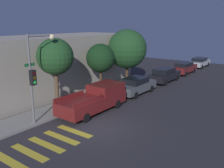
{
  "coord_description": "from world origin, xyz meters",
  "views": [
    {
      "loc": [
        -10.69,
        -9.06,
        6.17
      ],
      "look_at": [
        4.26,
        2.1,
        1.6
      ],
      "focal_mm": 40.0,
      "sensor_mm": 36.0,
      "label": 1
    }
  ],
  "objects_px": {
    "pickup_truck": "(95,99)",
    "sedan_tail_of_row": "(200,62)",
    "tree_near_corner": "(55,57)",
    "traffic_light_pole": "(37,68)",
    "sedan_near_corner": "(136,85)",
    "sedan_middle": "(164,75)",
    "sedan_far_end": "(184,68)",
    "tree_far_end": "(127,49)",
    "tree_midblock": "(100,58)"
  },
  "relations": [
    {
      "from": "tree_midblock",
      "to": "traffic_light_pole",
      "type": "bearing_deg",
      "value": -172.97
    },
    {
      "from": "sedan_middle",
      "to": "tree_near_corner",
      "type": "distance_m",
      "value": 13.53
    },
    {
      "from": "sedan_near_corner",
      "to": "tree_far_end",
      "type": "xyz_separation_m",
      "value": [
        1.8,
        2.15,
        2.95
      ]
    },
    {
      "from": "sedan_middle",
      "to": "tree_near_corner",
      "type": "bearing_deg",
      "value": 170.62
    },
    {
      "from": "traffic_light_pole",
      "to": "sedan_tail_of_row",
      "type": "xyz_separation_m",
      "value": [
        26.89,
        -1.27,
        -2.85
      ]
    },
    {
      "from": "sedan_middle",
      "to": "tree_midblock",
      "type": "bearing_deg",
      "value": 165.16
    },
    {
      "from": "sedan_near_corner",
      "to": "tree_midblock",
      "type": "height_order",
      "value": "tree_midblock"
    },
    {
      "from": "tree_midblock",
      "to": "tree_near_corner",
      "type": "bearing_deg",
      "value": 180.0
    },
    {
      "from": "sedan_near_corner",
      "to": "sedan_far_end",
      "type": "bearing_deg",
      "value": 0.0
    },
    {
      "from": "tree_near_corner",
      "to": "traffic_light_pole",
      "type": "bearing_deg",
      "value": -158.34
    },
    {
      "from": "traffic_light_pole",
      "to": "tree_far_end",
      "type": "bearing_deg",
      "value": 4.48
    },
    {
      "from": "tree_near_corner",
      "to": "sedan_tail_of_row",
      "type": "bearing_deg",
      "value": -4.97
    },
    {
      "from": "pickup_truck",
      "to": "sedan_far_end",
      "type": "xyz_separation_m",
      "value": [
        16.97,
        -0.0,
        -0.15
      ]
    },
    {
      "from": "pickup_truck",
      "to": "tree_far_end",
      "type": "bearing_deg",
      "value": 16.37
    },
    {
      "from": "sedan_far_end",
      "to": "tree_far_end",
      "type": "height_order",
      "value": "tree_far_end"
    },
    {
      "from": "sedan_near_corner",
      "to": "traffic_light_pole",
      "type": "bearing_deg",
      "value": 172.28
    },
    {
      "from": "tree_near_corner",
      "to": "tree_midblock",
      "type": "xyz_separation_m",
      "value": [
        4.89,
        0.0,
        -0.61
      ]
    },
    {
      "from": "sedan_middle",
      "to": "sedan_tail_of_row",
      "type": "relative_size",
      "value": 1.0
    },
    {
      "from": "sedan_far_end",
      "to": "tree_near_corner",
      "type": "xyz_separation_m",
      "value": [
        -18.63,
        2.15,
        3.15
      ]
    },
    {
      "from": "pickup_truck",
      "to": "sedan_tail_of_row",
      "type": "bearing_deg",
      "value": -0.0
    },
    {
      "from": "sedan_middle",
      "to": "tree_far_end",
      "type": "xyz_separation_m",
      "value": [
        -4.02,
        2.15,
        2.95
      ]
    },
    {
      "from": "sedan_tail_of_row",
      "to": "tree_far_end",
      "type": "bearing_deg",
      "value": 172.22
    },
    {
      "from": "traffic_light_pole",
      "to": "sedan_near_corner",
      "type": "relative_size",
      "value": 1.25
    },
    {
      "from": "sedan_near_corner",
      "to": "sedan_middle",
      "type": "xyz_separation_m",
      "value": [
        5.82,
        0.0,
        0.0
      ]
    },
    {
      "from": "traffic_light_pole",
      "to": "pickup_truck",
      "type": "bearing_deg",
      "value": -18.2
    },
    {
      "from": "tree_near_corner",
      "to": "tree_far_end",
      "type": "relative_size",
      "value": 0.93
    },
    {
      "from": "sedan_far_end",
      "to": "tree_far_end",
      "type": "xyz_separation_m",
      "value": [
        -9.67,
        2.15,
        2.98
      ]
    },
    {
      "from": "sedan_near_corner",
      "to": "sedan_tail_of_row",
      "type": "height_order",
      "value": "sedan_near_corner"
    },
    {
      "from": "sedan_far_end",
      "to": "tree_midblock",
      "type": "height_order",
      "value": "tree_midblock"
    },
    {
      "from": "pickup_truck",
      "to": "sedan_tail_of_row",
      "type": "height_order",
      "value": "pickup_truck"
    },
    {
      "from": "sedan_middle",
      "to": "tree_midblock",
      "type": "distance_m",
      "value": 8.74
    },
    {
      "from": "traffic_light_pole",
      "to": "pickup_truck",
      "type": "distance_m",
      "value": 4.87
    },
    {
      "from": "tree_far_end",
      "to": "pickup_truck",
      "type": "bearing_deg",
      "value": -163.63
    },
    {
      "from": "pickup_truck",
      "to": "tree_midblock",
      "type": "distance_m",
      "value": 4.55
    },
    {
      "from": "sedan_middle",
      "to": "tree_midblock",
      "type": "relative_size",
      "value": 1.03
    },
    {
      "from": "sedan_far_end",
      "to": "sedan_tail_of_row",
      "type": "height_order",
      "value": "sedan_far_end"
    },
    {
      "from": "sedan_far_end",
      "to": "tree_near_corner",
      "type": "distance_m",
      "value": 19.02
    },
    {
      "from": "sedan_tail_of_row",
      "to": "tree_far_end",
      "type": "xyz_separation_m",
      "value": [
        -15.72,
        2.15,
        3.01
      ]
    },
    {
      "from": "tree_near_corner",
      "to": "sedan_middle",
      "type": "bearing_deg",
      "value": -9.38
    },
    {
      "from": "pickup_truck",
      "to": "sedan_tail_of_row",
      "type": "xyz_separation_m",
      "value": [
        23.02,
        -0.0,
        -0.19
      ]
    },
    {
      "from": "traffic_light_pole",
      "to": "sedan_far_end",
      "type": "relative_size",
      "value": 1.19
    },
    {
      "from": "sedan_near_corner",
      "to": "pickup_truck",
      "type": "bearing_deg",
      "value": 180.0
    },
    {
      "from": "pickup_truck",
      "to": "sedan_tail_of_row",
      "type": "relative_size",
      "value": 1.18
    },
    {
      "from": "pickup_truck",
      "to": "sedan_far_end",
      "type": "bearing_deg",
      "value": -0.0
    },
    {
      "from": "sedan_far_end",
      "to": "tree_near_corner",
      "type": "height_order",
      "value": "tree_near_corner"
    },
    {
      "from": "sedan_middle",
      "to": "tree_far_end",
      "type": "distance_m",
      "value": 5.43
    },
    {
      "from": "tree_midblock",
      "to": "tree_far_end",
      "type": "bearing_deg",
      "value": 0.0
    },
    {
      "from": "sedan_middle",
      "to": "sedan_tail_of_row",
      "type": "bearing_deg",
      "value": -0.0
    },
    {
      "from": "tree_near_corner",
      "to": "tree_midblock",
      "type": "height_order",
      "value": "tree_near_corner"
    },
    {
      "from": "sedan_tail_of_row",
      "to": "sedan_near_corner",
      "type": "bearing_deg",
      "value": 180.0
    }
  ]
}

